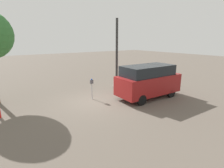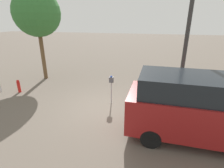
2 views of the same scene
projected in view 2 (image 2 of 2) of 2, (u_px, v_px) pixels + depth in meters
name	position (u px, v px, depth m)	size (l,w,h in m)	color
ground_plane	(105.00, 108.00, 8.01)	(80.00, 80.00, 0.00)	#60564C
parking_meter_near	(111.00, 83.00, 8.13)	(0.20, 0.12, 1.40)	#9E9EA3
lamp_post	(184.00, 58.00, 8.61)	(0.44, 0.44, 5.50)	beige
parked_van	(197.00, 107.00, 5.65)	(4.50, 2.02, 2.23)	maroon
street_tree	(37.00, 13.00, 10.52)	(2.82, 2.82, 5.56)	brown
fire_hydrant	(19.00, 86.00, 9.63)	(0.16, 0.16, 0.72)	red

